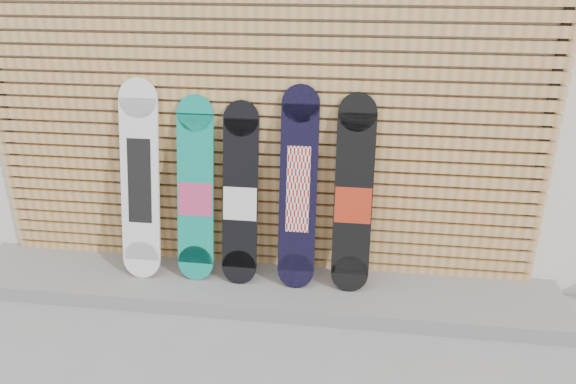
# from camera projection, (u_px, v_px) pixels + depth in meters

# --- Properties ---
(ground) EXTENTS (80.00, 80.00, 0.00)m
(ground) POSITION_uv_depth(u_px,v_px,m) (259.00, 352.00, 3.74)
(ground) COLOR gray
(ground) RESTS_ON ground
(building) EXTENTS (12.00, 5.00, 3.60)m
(building) POSITION_uv_depth(u_px,v_px,m) (358.00, 16.00, 6.15)
(building) COLOR beige
(building) RESTS_ON ground
(concrete_step) EXTENTS (4.60, 0.70, 0.12)m
(concrete_step) POSITION_uv_depth(u_px,v_px,m) (256.00, 287.00, 4.35)
(concrete_step) COLOR slate
(concrete_step) RESTS_ON ground
(slat_wall) EXTENTS (4.26, 0.08, 2.29)m
(slat_wall) POSITION_uv_depth(u_px,v_px,m) (259.00, 134.00, 4.16)
(slat_wall) COLOR tan
(slat_wall) RESTS_ON ground
(snowboard_0) EXTENTS (0.30, 0.34, 1.50)m
(snowboard_0) POSITION_uv_depth(u_px,v_px,m) (140.00, 181.00, 4.22)
(snowboard_0) COLOR silver
(snowboard_0) RESTS_ON concrete_step
(snowboard_1) EXTENTS (0.28, 0.32, 1.39)m
(snowboard_1) POSITION_uv_depth(u_px,v_px,m) (195.00, 191.00, 4.20)
(snowboard_1) COLOR #0E8772
(snowboard_1) RESTS_ON concrete_step
(snowboard_2) EXTENTS (0.27, 0.33, 1.36)m
(snowboard_2) POSITION_uv_depth(u_px,v_px,m) (240.00, 196.00, 4.16)
(snowboard_2) COLOR black
(snowboard_2) RESTS_ON concrete_step
(snowboard_3) EXTENTS (0.27, 0.33, 1.49)m
(snowboard_3) POSITION_uv_depth(u_px,v_px,m) (298.00, 189.00, 4.08)
(snowboard_3) COLOR black
(snowboard_3) RESTS_ON concrete_step
(snowboard_4) EXTENTS (0.28, 0.33, 1.44)m
(snowboard_4) POSITION_uv_depth(u_px,v_px,m) (353.00, 197.00, 4.05)
(snowboard_4) COLOR black
(snowboard_4) RESTS_ON concrete_step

